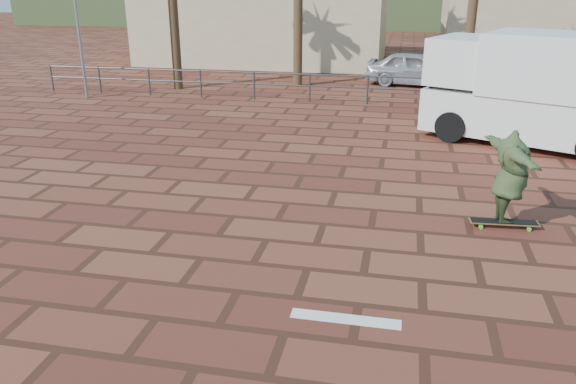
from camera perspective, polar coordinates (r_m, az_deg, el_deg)
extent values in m
plane|color=brown|center=(8.43, 1.97, -7.81)|extent=(120.00, 120.00, 0.00)
cube|color=white|center=(7.33, 5.86, -12.70)|extent=(1.40, 0.22, 0.01)
cylinder|color=#47494F|center=(23.66, -22.86, 10.63)|extent=(0.06, 0.06, 1.00)
cylinder|color=#47494F|center=(22.60, -18.58, 10.76)|extent=(0.06, 0.06, 1.00)
cylinder|color=#47494F|center=(21.68, -13.90, 10.84)|extent=(0.06, 0.06, 1.00)
cylinder|color=#47494F|center=(20.90, -8.85, 10.84)|extent=(0.06, 0.06, 1.00)
cylinder|color=#47494F|center=(20.30, -3.45, 10.75)|extent=(0.06, 0.06, 1.00)
cylinder|color=#47494F|center=(19.88, 2.23, 10.56)|extent=(0.06, 0.06, 1.00)
cylinder|color=#47494F|center=(19.66, 8.08, 10.26)|extent=(0.06, 0.06, 1.00)
cylinder|color=#47494F|center=(19.63, 13.99, 9.84)|extent=(0.06, 0.06, 1.00)
cylinder|color=#47494F|center=(19.82, 19.84, 9.33)|extent=(0.06, 0.06, 1.00)
cylinder|color=#47494F|center=(20.19, 25.50, 8.74)|extent=(0.06, 0.06, 1.00)
cylinder|color=#47494F|center=(19.58, 8.15, 11.55)|extent=(24.00, 0.05, 0.05)
cylinder|color=#47494F|center=(19.65, 8.09, 10.40)|extent=(24.00, 0.05, 0.05)
cylinder|color=brown|center=(22.93, 18.31, 17.87)|extent=(0.36, 0.36, 6.50)
cube|color=beige|center=(30.24, -2.24, 16.95)|extent=(12.00, 7.00, 4.00)
cube|color=beige|center=(32.07, 24.88, 15.81)|extent=(10.00, 6.00, 4.50)
cube|color=olive|center=(10.42, 21.08, -2.86)|extent=(1.17, 0.34, 0.02)
cube|color=black|center=(10.41, 21.09, -2.81)|extent=(1.13, 0.32, 0.00)
cube|color=silver|center=(10.34, 18.91, -2.95)|extent=(0.08, 0.19, 0.03)
cube|color=silver|center=(10.54, 23.16, -3.09)|extent=(0.08, 0.19, 0.03)
cylinder|color=#4ED92E|center=(10.25, 19.00, -3.37)|extent=(0.08, 0.04, 0.07)
cylinder|color=#4ED92E|center=(10.45, 18.77, -2.85)|extent=(0.08, 0.04, 0.07)
cylinder|color=#4ED92E|center=(10.45, 23.30, -3.50)|extent=(0.08, 0.04, 0.07)
cylinder|color=#4ED92E|center=(10.65, 22.99, -3.00)|extent=(0.08, 0.04, 0.07)
imported|color=#374927|center=(10.13, 21.68, 1.43)|extent=(1.03, 2.07, 1.63)
cube|color=white|center=(15.90, 23.82, 7.13)|extent=(5.85, 4.23, 1.10)
cube|color=white|center=(15.55, 27.06, 11.30)|extent=(4.61, 3.75, 1.51)
cube|color=white|center=(16.18, 17.79, 12.65)|extent=(2.37, 2.67, 1.20)
cube|color=black|center=(16.45, 15.44, 11.42)|extent=(0.75, 1.58, 0.65)
cylinder|color=black|center=(15.45, 16.22, 6.38)|extent=(0.85, 0.58, 0.80)
cylinder|color=black|center=(17.41, 18.67, 7.68)|extent=(0.85, 0.58, 0.80)
imported|color=#A4A6AB|center=(23.54, 12.89, 12.10)|extent=(4.16, 2.27, 1.34)
imported|color=silver|center=(22.86, 23.66, 10.63)|extent=(4.23, 2.27, 1.32)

